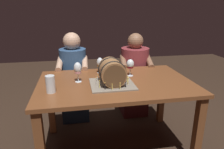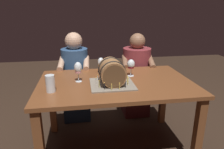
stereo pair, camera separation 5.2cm
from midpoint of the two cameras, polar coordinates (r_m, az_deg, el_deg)
ground_plane at (r=2.39m, az=1.55°, el=-19.11°), size 8.00×8.00×0.00m
dining_table at (r=2.06m, az=1.71°, el=-4.57°), size 1.49×0.94×0.75m
barrel_cake at (r=1.91m, az=0.78°, el=0.37°), size 0.40×0.37×0.25m
wine_glass_empty at (r=2.25m, az=0.96°, el=3.29°), size 0.08×0.08×0.17m
wine_glass_red at (r=2.16m, az=5.94°, el=2.69°), size 0.08×0.08×0.18m
wine_glass_amber at (r=2.26m, az=-2.42°, el=3.19°), size 0.07×0.07×0.17m
wine_glass_rose at (r=2.00m, az=-8.59°, el=1.63°), size 0.07×0.07×0.20m
beer_pint at (r=1.83m, az=-15.80°, el=-2.64°), size 0.08×0.08×0.15m
person_seated_left at (r=2.73m, az=-9.38°, el=-1.70°), size 0.38×0.47×1.15m
person_seated_right at (r=2.83m, az=7.16°, el=-0.82°), size 0.44×0.52×1.13m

